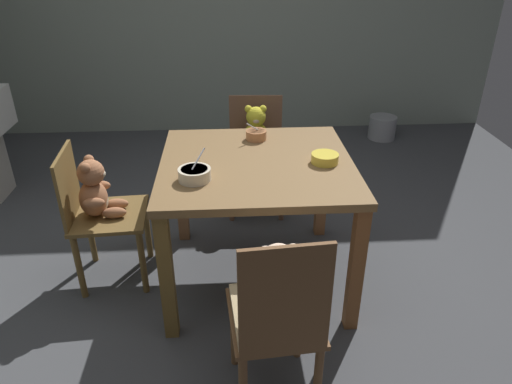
{
  "coord_description": "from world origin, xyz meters",
  "views": [
    {
      "loc": [
        -0.15,
        -2.25,
        1.78
      ],
      "look_at": [
        0.0,
        0.05,
        0.55
      ],
      "focal_mm": 32.9,
      "sensor_mm": 36.0,
      "label": 1
    }
  ],
  "objects_px": {
    "dining_table": "(257,180)",
    "metal_pail": "(382,127)",
    "teddy_chair_near_front": "(277,303)",
    "teddy_chair_near_left": "(97,201)",
    "teddy_chair_far_center": "(256,142)",
    "porridge_bowl_terracotta_far_center": "(256,135)",
    "porridge_bowl_cream_near_left": "(195,174)",
    "porridge_bowl_yellow_near_right": "(325,158)"
  },
  "relations": [
    {
      "from": "teddy_chair_far_center",
      "to": "teddy_chair_near_left",
      "type": "relative_size",
      "value": 1.0
    },
    {
      "from": "teddy_chair_near_left",
      "to": "porridge_bowl_yellow_near_right",
      "type": "relative_size",
      "value": 5.69
    },
    {
      "from": "dining_table",
      "to": "teddy_chair_near_front",
      "type": "distance_m",
      "value": 0.86
    },
    {
      "from": "dining_table",
      "to": "metal_pail",
      "type": "xyz_separation_m",
      "value": [
        1.42,
        2.15,
        -0.53
      ]
    },
    {
      "from": "teddy_chair_far_center",
      "to": "teddy_chair_near_left",
      "type": "xyz_separation_m",
      "value": [
        -0.93,
        -0.81,
        -0.0
      ]
    },
    {
      "from": "porridge_bowl_cream_near_left",
      "to": "porridge_bowl_yellow_near_right",
      "type": "bearing_deg",
      "value": 13.46
    },
    {
      "from": "teddy_chair_far_center",
      "to": "teddy_chair_near_front",
      "type": "bearing_deg",
      "value": 1.67
    },
    {
      "from": "teddy_chair_near_front",
      "to": "porridge_bowl_yellow_near_right",
      "type": "bearing_deg",
      "value": -26.98
    },
    {
      "from": "teddy_chair_near_front",
      "to": "porridge_bowl_cream_near_left",
      "type": "bearing_deg",
      "value": 22.44
    },
    {
      "from": "porridge_bowl_terracotta_far_center",
      "to": "teddy_chair_near_front",
      "type": "bearing_deg",
      "value": -89.66
    },
    {
      "from": "teddy_chair_near_front",
      "to": "teddy_chair_near_left",
      "type": "bearing_deg",
      "value": 39.97
    },
    {
      "from": "dining_table",
      "to": "teddy_chair_near_front",
      "type": "relative_size",
      "value": 1.12
    },
    {
      "from": "dining_table",
      "to": "teddy_chair_near_front",
      "type": "height_order",
      "value": "teddy_chair_near_front"
    },
    {
      "from": "porridge_bowl_terracotta_far_center",
      "to": "porridge_bowl_yellow_near_right",
      "type": "distance_m",
      "value": 0.49
    },
    {
      "from": "porridge_bowl_cream_near_left",
      "to": "metal_pail",
      "type": "distance_m",
      "value": 3.0
    },
    {
      "from": "teddy_chair_near_front",
      "to": "porridge_bowl_cream_near_left",
      "type": "xyz_separation_m",
      "value": [
        -0.34,
        0.65,
        0.25
      ]
    },
    {
      "from": "porridge_bowl_terracotta_far_center",
      "to": "porridge_bowl_yellow_near_right",
      "type": "height_order",
      "value": "porridge_bowl_terracotta_far_center"
    },
    {
      "from": "teddy_chair_far_center",
      "to": "teddy_chair_near_front",
      "type": "height_order",
      "value": "teddy_chair_near_front"
    },
    {
      "from": "porridge_bowl_terracotta_far_center",
      "to": "metal_pail",
      "type": "height_order",
      "value": "porridge_bowl_terracotta_far_center"
    },
    {
      "from": "teddy_chair_near_left",
      "to": "porridge_bowl_terracotta_far_center",
      "type": "height_order",
      "value": "porridge_bowl_terracotta_far_center"
    },
    {
      "from": "metal_pail",
      "to": "teddy_chair_near_left",
      "type": "bearing_deg",
      "value": -137.63
    },
    {
      "from": "teddy_chair_near_front",
      "to": "porridge_bowl_cream_near_left",
      "type": "relative_size",
      "value": 5.67
    },
    {
      "from": "teddy_chair_far_center",
      "to": "metal_pail",
      "type": "distance_m",
      "value": 1.92
    },
    {
      "from": "teddy_chair_far_center",
      "to": "porridge_bowl_terracotta_far_center",
      "type": "relative_size",
      "value": 6.77
    },
    {
      "from": "porridge_bowl_yellow_near_right",
      "to": "metal_pail",
      "type": "relative_size",
      "value": 0.53
    },
    {
      "from": "teddy_chair_far_center",
      "to": "porridge_bowl_terracotta_far_center",
      "type": "bearing_deg",
      "value": -0.96
    },
    {
      "from": "teddy_chair_near_front",
      "to": "teddy_chair_near_left",
      "type": "height_order",
      "value": "teddy_chair_near_front"
    },
    {
      "from": "dining_table",
      "to": "teddy_chair_far_center",
      "type": "distance_m",
      "value": 0.87
    },
    {
      "from": "dining_table",
      "to": "teddy_chair_far_center",
      "type": "xyz_separation_m",
      "value": [
        0.05,
        0.86,
        -0.13
      ]
    },
    {
      "from": "teddy_chair_far_center",
      "to": "teddy_chair_near_left",
      "type": "bearing_deg",
      "value": -46.55
    },
    {
      "from": "porridge_bowl_cream_near_left",
      "to": "metal_pail",
      "type": "bearing_deg",
      "value": 53.65
    },
    {
      "from": "porridge_bowl_yellow_near_right",
      "to": "dining_table",
      "type": "bearing_deg",
      "value": 173.42
    },
    {
      "from": "teddy_chair_near_front",
      "to": "teddy_chair_near_left",
      "type": "relative_size",
      "value": 1.11
    },
    {
      "from": "dining_table",
      "to": "porridge_bowl_yellow_near_right",
      "type": "bearing_deg",
      "value": -6.58
    },
    {
      "from": "porridge_bowl_terracotta_far_center",
      "to": "metal_pail",
      "type": "distance_m",
      "value": 2.41
    },
    {
      "from": "porridge_bowl_yellow_near_right",
      "to": "metal_pail",
      "type": "bearing_deg",
      "value": 64.14
    },
    {
      "from": "porridge_bowl_yellow_near_right",
      "to": "porridge_bowl_cream_near_left",
      "type": "bearing_deg",
      "value": -166.54
    },
    {
      "from": "teddy_chair_near_front",
      "to": "metal_pail",
      "type": "xyz_separation_m",
      "value": [
        1.39,
        3.0,
        -0.42
      ]
    },
    {
      "from": "porridge_bowl_yellow_near_right",
      "to": "metal_pail",
      "type": "distance_m",
      "value": 2.52
    },
    {
      "from": "teddy_chair_far_center",
      "to": "porridge_bowl_cream_near_left",
      "type": "height_order",
      "value": "porridge_bowl_cream_near_left"
    },
    {
      "from": "porridge_bowl_yellow_near_right",
      "to": "porridge_bowl_terracotta_far_center",
      "type": "bearing_deg",
      "value": 134.09
    },
    {
      "from": "porridge_bowl_cream_near_left",
      "to": "porridge_bowl_terracotta_far_center",
      "type": "bearing_deg",
      "value": 56.93
    }
  ]
}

